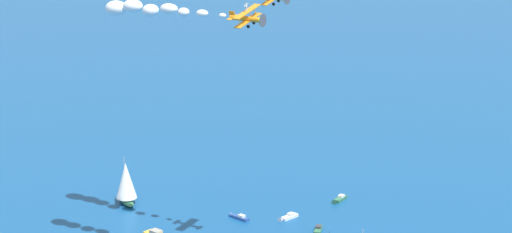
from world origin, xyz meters
name	(u,v)px	position (x,y,z in m)	size (l,w,h in m)	color
motorboat_trailing	(238,217)	(-26.97, -9.59, 0.40)	(3.67, 5.17, 1.50)	#23478C
motorboat_ahead	(318,231)	(-23.05, 9.00, 0.42)	(5.37, 1.54, 1.55)	#33704C
motorboat_mid_cluster	(339,199)	(-42.85, 10.86, 0.42)	(5.53, 3.15, 1.56)	#33704C
motorboat_outer_ring_a	(287,217)	(-29.09, 1.17, 0.41)	(5.14, 4.06, 1.53)	white
sailboat_outer_ring_d	(126,183)	(-30.27, -37.20, 5.15)	(8.44, 7.27, 11.29)	#33704C
biplane_wingman	(248,18)	(7.31, 0.84, 51.16)	(7.42, 7.13, 3.68)	orange
wingwalker_wingman	(246,6)	(7.77, 0.70, 53.26)	(1.43, 0.57, 1.53)	white
smoke_trail_wingman	(141,8)	(-0.29, -21.23, 50.89)	(10.42, 26.12, 3.91)	white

